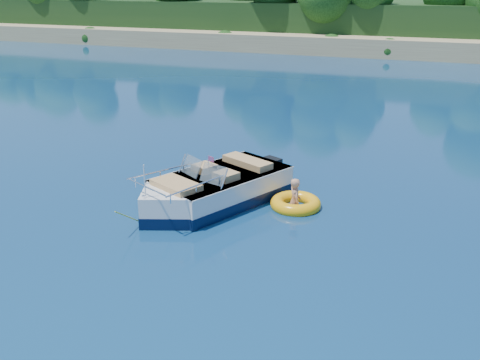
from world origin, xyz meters
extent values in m
plane|color=#0A244C|center=(0.00, 0.00, 0.00)|extent=(160.00, 160.00, 0.00)
cube|color=#907953|center=(0.00, 38.00, 0.50)|extent=(170.00, 8.00, 2.00)
cube|color=#173515|center=(0.00, 65.00, 1.00)|extent=(170.00, 56.00, 6.00)
cylinder|color=black|center=(-45.00, 41.00, 2.90)|extent=(0.44, 0.44, 2.80)
cylinder|color=black|center=(-18.00, 40.50, 3.10)|extent=(0.44, 0.44, 3.20)
cylinder|color=black|center=(0.00, 42.00, 3.30)|extent=(0.44, 0.44, 3.60)
cube|color=silver|center=(-1.72, 2.58, 0.31)|extent=(3.42, 4.28, 1.05)
cube|color=silver|center=(-2.47, 0.95, 0.31)|extent=(1.82, 1.82, 1.05)
cube|color=black|center=(-1.72, 2.58, 0.16)|extent=(3.46, 4.33, 0.30)
cube|color=black|center=(-2.47, 0.95, 0.16)|extent=(1.85, 1.85, 0.30)
cube|color=tan|center=(-1.59, 2.85, 0.60)|extent=(2.58, 3.08, 0.10)
cube|color=silver|center=(-1.72, 2.58, 0.80)|extent=(3.46, 4.30, 0.06)
cube|color=black|center=(-0.84, 4.46, 0.35)|extent=(0.65, 0.55, 0.90)
cube|color=#8C9EA5|center=(-2.42, 2.14, 1.09)|extent=(0.80, 0.65, 0.49)
cube|color=#8C9EA5|center=(-1.60, 1.75, 1.09)|extent=(0.83, 0.48, 0.49)
cube|color=tan|center=(-2.23, 2.54, 0.83)|extent=(0.73, 0.73, 0.40)
cube|color=tan|center=(-1.41, 2.16, 0.83)|extent=(0.73, 0.73, 0.40)
cube|color=tan|center=(-1.29, 3.49, 0.83)|extent=(1.65, 1.16, 0.38)
cube|color=tan|center=(-2.39, 1.13, 0.81)|extent=(1.52, 1.24, 0.34)
cylinder|color=silver|center=(-2.80, 0.26, 1.26)|extent=(0.04, 0.04, 0.85)
cube|color=red|center=(-1.68, 1.79, 1.49)|extent=(0.21, 0.11, 0.14)
cube|color=silver|center=(-2.82, 0.22, 0.86)|extent=(0.12, 0.10, 0.05)
cylinder|color=yellow|center=(-3.10, -0.04, 0.35)|extent=(0.12, 1.08, 0.77)
torus|color=#FFAC0E|center=(0.37, 2.89, 0.09)|extent=(1.81, 1.81, 0.37)
torus|color=red|center=(0.37, 2.89, 0.11)|extent=(1.49, 1.49, 0.12)
imported|color=tan|center=(0.34, 2.83, 0.00)|extent=(0.70, 0.84, 1.52)
camera|label=1|loc=(3.83, -10.37, 5.89)|focal=40.00mm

